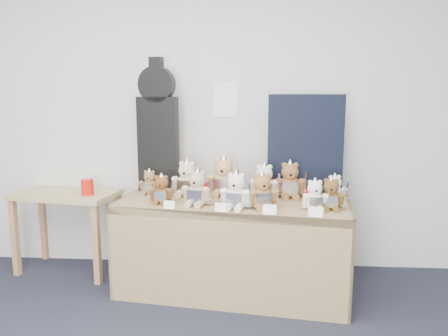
# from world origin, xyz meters

# --- Properties ---
(room_shell) EXTENTS (6.00, 6.00, 6.00)m
(room_shell) POSITION_xyz_m (0.36, 2.49, 1.48)
(room_shell) COLOR silver
(room_shell) RESTS_ON floor
(display_table) EXTENTS (1.82, 0.96, 0.73)m
(display_table) POSITION_xyz_m (0.45, 1.88, 0.57)
(display_table) COLOR olive
(display_table) RESTS_ON floor
(side_table) EXTENTS (0.91, 0.60, 0.70)m
(side_table) POSITION_xyz_m (-0.99, 2.24, 0.58)
(side_table) COLOR #9B8253
(side_table) RESTS_ON floor
(guitar_case) EXTENTS (0.34, 0.14, 1.09)m
(guitar_case) POSITION_xyz_m (-0.18, 2.24, 1.26)
(guitar_case) COLOR black
(guitar_case) RESTS_ON display_table
(navy_board) EXTENTS (0.60, 0.03, 0.80)m
(navy_board) POSITION_xyz_m (1.02, 2.20, 1.12)
(navy_board) COLOR black
(navy_board) RESTS_ON display_table
(red_cup) EXTENTS (0.10, 0.10, 0.13)m
(red_cup) POSITION_xyz_m (-0.76, 2.15, 0.77)
(red_cup) COLOR red
(red_cup) RESTS_ON side_table
(teddy_front_far_left) EXTENTS (0.20, 0.16, 0.24)m
(teddy_front_far_left) POSITION_xyz_m (-0.07, 1.82, 0.82)
(teddy_front_far_left) COLOR brown
(teddy_front_far_left) RESTS_ON display_table
(teddy_front_left) EXTENTS (0.24, 0.22, 0.29)m
(teddy_front_left) POSITION_xyz_m (0.20, 1.80, 0.84)
(teddy_front_left) COLOR tan
(teddy_front_left) RESTS_ON display_table
(teddy_front_centre) EXTENTS (0.24, 0.21, 0.29)m
(teddy_front_centre) POSITION_xyz_m (0.48, 1.72, 0.84)
(teddy_front_centre) COLOR white
(teddy_front_centre) RESTS_ON display_table
(teddy_front_right) EXTENTS (0.24, 0.21, 0.29)m
(teddy_front_right) POSITION_xyz_m (0.67, 1.73, 0.84)
(teddy_front_right) COLOR olive
(teddy_front_right) RESTS_ON display_table
(teddy_front_far_right) EXTENTS (0.20, 0.17, 0.24)m
(teddy_front_far_right) POSITION_xyz_m (1.03, 1.71, 0.82)
(teddy_front_far_right) COLOR white
(teddy_front_far_right) RESTS_ON display_table
(teddy_front_end) EXTENTS (0.21, 0.17, 0.25)m
(teddy_front_end) POSITION_xyz_m (1.15, 1.74, 0.83)
(teddy_front_end) COLOR brown
(teddy_front_end) RESTS_ON display_table
(teddy_back_left) EXTENTS (0.26, 0.22, 0.31)m
(teddy_back_left) POSITION_xyz_m (0.08, 2.09, 0.85)
(teddy_back_left) COLOR beige
(teddy_back_left) RESTS_ON display_table
(teddy_back_centre_left) EXTENTS (0.28, 0.24, 0.34)m
(teddy_back_centre_left) POSITION_xyz_m (0.37, 2.11, 0.86)
(teddy_back_centre_left) COLOR tan
(teddy_back_centre_left) RESTS_ON display_table
(teddy_back_centre_right) EXTENTS (0.25, 0.21, 0.30)m
(teddy_back_centre_right) POSITION_xyz_m (0.69, 2.05, 0.84)
(teddy_back_centre_right) COLOR white
(teddy_back_centre_right) RESTS_ON display_table
(teddy_back_right) EXTENTS (0.26, 0.20, 0.32)m
(teddy_back_right) POSITION_xyz_m (0.89, 2.07, 0.85)
(teddy_back_right) COLOR brown
(teddy_back_right) RESTS_ON display_table
(teddy_back_end) EXTENTS (0.20, 0.18, 0.24)m
(teddy_back_end) POSITION_xyz_m (1.21, 1.94, 0.82)
(teddy_back_end) COLOR white
(teddy_back_end) RESTS_ON display_table
(teddy_back_far_left) EXTENTS (0.18, 0.15, 0.22)m
(teddy_back_far_left) POSITION_xyz_m (-0.23, 2.12, 0.81)
(teddy_back_far_left) COLOR olive
(teddy_back_far_left) RESTS_ON display_table
(entry_card_a) EXTENTS (0.08, 0.03, 0.06)m
(entry_card_a) POSITION_xyz_m (0.02, 1.66, 0.76)
(entry_card_a) COLOR white
(entry_card_a) RESTS_ON display_table
(entry_card_b) EXTENTS (0.09, 0.03, 0.06)m
(entry_card_b) POSITION_xyz_m (0.39, 1.61, 0.76)
(entry_card_b) COLOR white
(entry_card_b) RESTS_ON display_table
(entry_card_c) EXTENTS (0.10, 0.03, 0.07)m
(entry_card_c) POSITION_xyz_m (0.72, 1.56, 0.76)
(entry_card_c) COLOR white
(entry_card_c) RESTS_ON display_table
(entry_card_d) EXTENTS (0.10, 0.03, 0.07)m
(entry_card_d) POSITION_xyz_m (1.02, 1.52, 0.76)
(entry_card_d) COLOR white
(entry_card_d) RESTS_ON display_table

